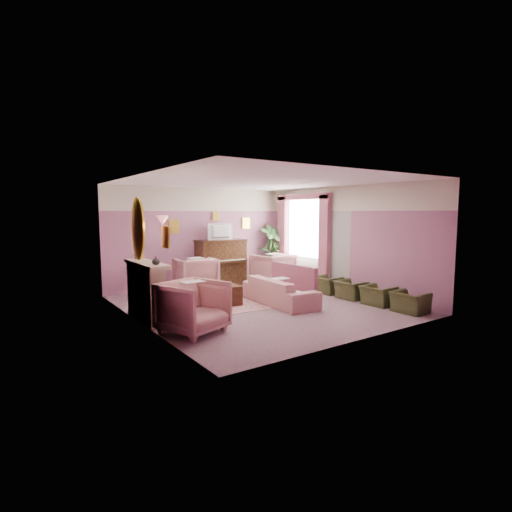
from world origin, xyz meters
TOP-DOWN VIEW (x-y plane):
  - floor at (0.00, 0.00)m, footprint 5.50×6.00m
  - ceiling at (0.00, 0.00)m, footprint 5.50×6.00m
  - wall_back at (0.00, 3.00)m, footprint 5.50×0.02m
  - wall_front at (0.00, -3.00)m, footprint 5.50×0.02m
  - wall_left at (-2.75, 0.00)m, footprint 0.02×6.00m
  - wall_right at (2.75, 0.00)m, footprint 0.02×6.00m
  - picture_rail_band at (0.00, 2.99)m, footprint 5.50×0.01m
  - stripe_panel at (2.73, 1.30)m, footprint 0.01×3.00m
  - fireplace_surround at (-2.59, 0.20)m, footprint 0.30×1.40m
  - fireplace_inset at (-2.49, 0.20)m, footprint 0.18×0.72m
  - fire_ember at (-2.45, 0.20)m, footprint 0.06×0.54m
  - mantel_shelf at (-2.56, 0.20)m, footprint 0.40×1.55m
  - hearth at (-2.39, 0.20)m, footprint 0.55×1.50m
  - mirror_frame at (-2.70, 0.20)m, footprint 0.04×0.72m
  - mirror_glass at (-2.67, 0.20)m, footprint 0.01×0.60m
  - sconce_shade at (-2.62, -0.85)m, footprint 0.20×0.20m
  - piano at (0.50, 2.68)m, footprint 1.40×0.60m
  - piano_keyshelf at (0.50, 2.33)m, footprint 1.30×0.12m
  - piano_keys at (0.50, 2.33)m, footprint 1.20×0.08m
  - piano_top at (0.50, 2.68)m, footprint 1.45×0.65m
  - television at (0.50, 2.63)m, footprint 0.80×0.12m
  - print_back_left at (-0.80, 2.96)m, footprint 0.30×0.03m
  - print_back_right at (1.55, 2.96)m, footprint 0.26×0.03m
  - print_back_mid at (0.50, 2.96)m, footprint 0.22×0.03m
  - print_left_wall at (-2.71, -1.20)m, footprint 0.03×0.28m
  - window_blind at (2.70, 1.55)m, footprint 0.03×1.40m
  - curtain_left at (2.62, 0.63)m, footprint 0.16×0.34m
  - curtain_right at (2.62, 2.47)m, footprint 0.16×0.34m
  - pelmet at (2.62, 1.55)m, footprint 0.16×2.20m
  - mantel_plant at (-2.55, 0.75)m, footprint 0.16×0.16m
  - mantel_vase at (-2.55, -0.30)m, footprint 0.16×0.16m
  - area_rug at (-0.67, 0.49)m, footprint 2.59×1.93m
  - coffee_table at (-0.85, 0.44)m, footprint 1.05×0.62m
  - table_paper at (-0.80, 0.44)m, footprint 0.35×0.28m
  - sofa at (0.45, -0.16)m, footprint 0.69×2.07m
  - sofa_throw at (0.85, -0.16)m, footprint 0.10×1.57m
  - floral_armchair_left at (-0.55, 2.21)m, footprint 0.98×0.98m
  - floral_armchair_right at (1.77, 1.86)m, footprint 0.98×0.98m
  - floral_armchair_front at (-2.18, -1.07)m, footprint 0.98×0.98m
  - olive_chair_a at (2.21, -2.37)m, footprint 0.48×0.69m
  - olive_chair_b at (2.21, -1.55)m, footprint 0.48×0.69m
  - olive_chair_c at (2.21, -0.73)m, footprint 0.48×0.69m
  - olive_chair_d at (2.21, 0.09)m, footprint 0.48×0.69m
  - side_table at (2.28, 2.58)m, footprint 0.52×0.52m
  - side_plant_big at (2.28, 2.58)m, footprint 0.30×0.30m
  - side_plant_small at (2.40, 2.48)m, footprint 0.16×0.16m
  - palm_pot at (2.29, 2.66)m, footprint 0.34×0.34m
  - palm_plant at (2.29, 2.66)m, footprint 0.76×0.76m

SIDE VIEW (x-z plane):
  - floor at x=0.00m, z-range -0.01..0.01m
  - area_rug at x=-0.67m, z-range 0.00..0.01m
  - hearth at x=-2.39m, z-range 0.00..0.02m
  - palm_pot at x=2.29m, z-range 0.00..0.34m
  - fire_ember at x=-2.45m, z-range 0.17..0.27m
  - coffee_table at x=-0.85m, z-range 0.00..0.45m
  - olive_chair_a at x=2.21m, z-range 0.00..0.60m
  - olive_chair_b at x=2.21m, z-range 0.00..0.60m
  - olive_chair_c at x=2.21m, z-range 0.00..0.60m
  - olive_chair_d at x=2.21m, z-range 0.00..0.60m
  - side_table at x=2.28m, z-range 0.00..0.70m
  - fireplace_inset at x=-2.49m, z-range 0.06..0.74m
  - sofa at x=0.45m, z-range 0.00..0.84m
  - table_paper at x=-0.80m, z-range 0.45..0.46m
  - floral_armchair_left at x=-0.55m, z-range 0.00..1.03m
  - floral_armchair_right at x=1.77m, z-range 0.00..1.03m
  - floral_armchair_front at x=-2.18m, z-range 0.00..1.03m
  - fireplace_surround at x=-2.59m, z-range 0.00..1.10m
  - sofa_throw at x=0.85m, z-range 0.31..0.89m
  - piano at x=0.50m, z-range 0.00..1.30m
  - piano_keyshelf at x=0.50m, z-range 0.69..0.75m
  - piano_keys at x=0.50m, z-range 0.75..0.77m
  - side_plant_small at x=2.40m, z-range 0.70..0.98m
  - side_plant_big at x=2.28m, z-range 0.70..1.04m
  - palm_plant at x=2.29m, z-range 0.34..1.78m
  - stripe_panel at x=2.73m, z-range 0.00..2.15m
  - mantel_shelf at x=-2.56m, z-range 1.09..1.16m
  - mantel_vase at x=-2.55m, z-range 1.15..1.31m
  - mantel_plant at x=-2.55m, z-range 1.15..1.43m
  - curtain_left at x=2.62m, z-range 0.00..2.60m
  - curtain_right at x=2.62m, z-range 0.00..2.60m
  - piano_top at x=0.50m, z-range 1.29..1.33m
  - wall_back at x=0.00m, z-range 0.00..2.80m
  - wall_front at x=0.00m, z-range 0.00..2.80m
  - wall_left at x=-2.75m, z-range 0.00..2.80m
  - wall_right at x=2.75m, z-range 0.00..2.80m
  - television at x=0.50m, z-range 1.36..1.84m
  - window_blind at x=2.70m, z-range 0.80..2.60m
  - print_back_left at x=-0.80m, z-range 1.53..1.91m
  - print_left_wall at x=-2.71m, z-range 1.54..1.90m
  - print_back_right at x=1.55m, z-range 1.61..1.95m
  - mirror_frame at x=-2.70m, z-range 1.20..2.40m
  - mirror_glass at x=-2.67m, z-range 1.27..2.33m
  - sconce_shade at x=-2.62m, z-range 1.90..2.06m
  - print_back_mid at x=0.50m, z-range 1.87..2.13m
  - picture_rail_band at x=0.00m, z-range 2.15..2.80m
  - pelmet at x=2.62m, z-range 2.48..2.64m
  - ceiling at x=0.00m, z-range 2.79..2.80m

